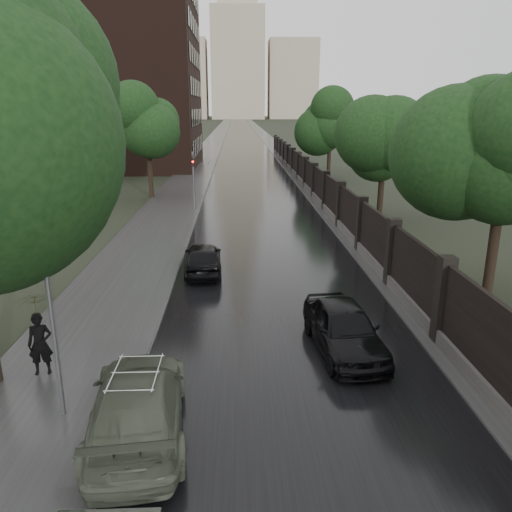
% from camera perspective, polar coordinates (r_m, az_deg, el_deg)
% --- Properties ---
extents(ground, '(800.00, 800.00, 0.00)m').
position_cam_1_polar(ground, '(10.93, 6.28, -21.94)').
color(ground, black).
rests_on(ground, ground).
extents(road, '(8.00, 420.00, 0.02)m').
position_cam_1_polar(road, '(198.55, -1.87, 14.70)').
color(road, black).
rests_on(road, ground).
extents(sidewalk_left, '(4.00, 420.00, 0.16)m').
position_cam_1_polar(sidewalk_left, '(198.60, -3.66, 14.69)').
color(sidewalk_left, '#2D2D2D').
rests_on(sidewalk_left, ground).
extents(verge_right, '(3.00, 420.00, 0.08)m').
position_cam_1_polar(verge_right, '(198.67, -0.23, 14.72)').
color(verge_right, '#2D2D2D').
rests_on(verge_right, ground).
extents(fence_right, '(0.45, 75.72, 2.70)m').
position_cam_1_polar(fence_right, '(41.30, 6.27, 8.51)').
color(fence_right, '#383533').
rests_on(fence_right, ground).
extents(tree_left_far, '(4.25, 4.25, 7.39)m').
position_cam_1_polar(tree_left_far, '(39.02, -12.28, 14.01)').
color(tree_left_far, black).
rests_on(tree_left_far, ground).
extents(tree_right_a, '(4.08, 4.08, 7.01)m').
position_cam_1_polar(tree_right_a, '(18.80, 26.55, 9.29)').
color(tree_right_a, black).
rests_on(tree_right_a, ground).
extents(tree_right_b, '(4.08, 4.08, 7.01)m').
position_cam_1_polar(tree_right_b, '(31.77, 14.48, 12.81)').
color(tree_right_b, black).
rests_on(tree_right_b, ground).
extents(tree_right_c, '(4.08, 4.08, 7.01)m').
position_cam_1_polar(tree_right_c, '(49.28, 8.49, 14.34)').
color(tree_right_c, black).
rests_on(tree_right_c, ground).
extents(lamp_post, '(0.25, 0.12, 5.11)m').
position_cam_1_polar(lamp_post, '(11.46, -22.39, -5.78)').
color(lamp_post, '#59595E').
rests_on(lamp_post, ground).
extents(traffic_light, '(0.16, 0.32, 4.00)m').
position_cam_1_polar(traffic_light, '(33.84, -7.15, 9.06)').
color(traffic_light, '#59595E').
rests_on(traffic_light, ground).
extents(brick_building, '(24.00, 18.00, 20.00)m').
position_cam_1_polar(brick_building, '(62.74, -18.55, 18.78)').
color(brick_building, black).
rests_on(brick_building, ground).
extents(stalinist_tower, '(92.00, 30.00, 159.00)m').
position_cam_1_polar(stalinist_tower, '(310.05, -2.11, 22.50)').
color(stalinist_tower, tan).
rests_on(stalinist_tower, ground).
extents(volga_sedan, '(2.52, 5.07, 1.42)m').
position_cam_1_polar(volga_sedan, '(11.41, -13.32, -16.11)').
color(volga_sedan, '#495040').
rests_on(volga_sedan, ground).
extents(hatchback_left, '(1.74, 3.91, 1.31)m').
position_cam_1_polar(hatchback_left, '(21.32, -6.08, -0.20)').
color(hatchback_left, black).
rests_on(hatchback_left, ground).
extents(car_right_near, '(2.11, 4.37, 1.44)m').
position_cam_1_polar(car_right_near, '(14.68, 10.03, -8.09)').
color(car_right_near, black).
rests_on(car_right_near, ground).
extents(pedestrian_umbrella, '(1.12, 1.14, 2.60)m').
position_cam_1_polar(pedestrian_umbrella, '(13.73, -23.87, -5.81)').
color(pedestrian_umbrella, black).
rests_on(pedestrian_umbrella, sidewalk_left).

